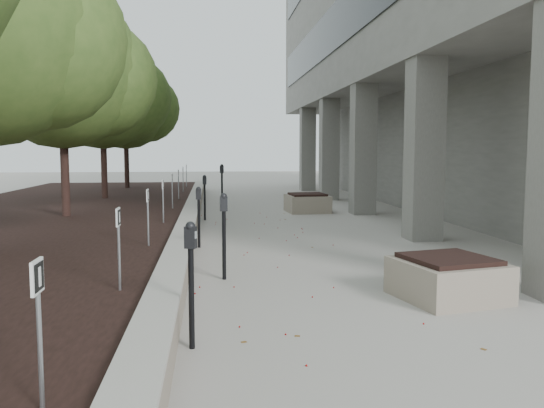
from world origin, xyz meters
TOP-DOWN VIEW (x-y plane):
  - ground at (0.00, 0.00)m, footprint 90.00×90.00m
  - retaining_wall at (-1.82, 9.00)m, footprint 0.39×26.00m
  - planting_bed at (-5.50, 9.00)m, footprint 7.00×26.00m
  - crabapple_tree_3 at (-4.80, 8.00)m, footprint 4.60×4.00m
  - crabapple_tree_4 at (-4.80, 13.00)m, footprint 4.60×4.00m
  - crabapple_tree_5 at (-4.80, 18.00)m, footprint 4.60×4.00m
  - parking_sign_1 at (-2.35, -2.50)m, footprint 0.04×0.22m
  - parking_sign_2 at (-2.35, 0.50)m, footprint 0.04×0.22m
  - parking_sign_3 at (-2.35, 3.50)m, footprint 0.04×0.22m
  - parking_sign_4 at (-2.35, 6.50)m, footprint 0.04×0.22m
  - parking_sign_5 at (-2.35, 9.50)m, footprint 0.04×0.22m
  - parking_sign_6 at (-2.35, 12.50)m, footprint 0.04×0.22m
  - parking_sign_7 at (-2.35, 15.50)m, footprint 0.04×0.22m
  - parking_sign_8 at (-2.35, 18.50)m, footprint 0.04×0.22m
  - parking_meter_1 at (-1.50, -0.39)m, footprint 0.15×0.13m
  - parking_meter_2 at (-1.10, 2.61)m, footprint 0.14×0.10m
  - parking_meter_3 at (-1.55, 5.50)m, footprint 0.13×0.10m
  - parking_meter_4 at (-1.48, 10.00)m, footprint 0.13×0.09m
  - parking_meter_5 at (-0.91, 13.69)m, footprint 0.17×0.14m
  - planter_front at (1.88, 1.14)m, footprint 1.49×1.49m
  - planter_back at (1.79, 11.71)m, footprint 1.39×1.39m
  - berry_scatter at (-0.10, 5.00)m, footprint 3.30×14.10m

SIDE VIEW (x-z plane):
  - ground at x=0.00m, z-range 0.00..0.00m
  - berry_scatter at x=-0.10m, z-range 0.00..0.02m
  - planting_bed at x=-5.50m, z-range 0.00..0.40m
  - retaining_wall at x=-1.82m, z-range 0.00..0.50m
  - planter_front at x=1.88m, z-range 0.00..0.58m
  - planter_back at x=1.79m, z-range 0.00..0.60m
  - parking_meter_3 at x=-1.55m, z-range 0.00..1.26m
  - parking_meter_4 at x=-1.48m, z-range 0.00..1.29m
  - parking_meter_1 at x=-1.50m, z-range 0.00..1.30m
  - parking_meter_2 at x=-1.10m, z-range 0.00..1.35m
  - parking_meter_5 at x=-0.91m, z-range 0.00..1.50m
  - parking_sign_1 at x=-2.35m, z-range 0.40..1.36m
  - parking_sign_2 at x=-2.35m, z-range 0.40..1.36m
  - parking_sign_3 at x=-2.35m, z-range 0.40..1.36m
  - parking_sign_4 at x=-2.35m, z-range 0.40..1.36m
  - parking_sign_5 at x=-2.35m, z-range 0.40..1.36m
  - parking_sign_6 at x=-2.35m, z-range 0.40..1.36m
  - parking_sign_7 at x=-2.35m, z-range 0.40..1.36m
  - parking_sign_8 at x=-2.35m, z-range 0.40..1.36m
  - crabapple_tree_3 at x=-4.80m, z-range 0.40..5.84m
  - crabapple_tree_4 at x=-4.80m, z-range 0.40..5.84m
  - crabapple_tree_5 at x=-4.80m, z-range 0.40..5.84m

